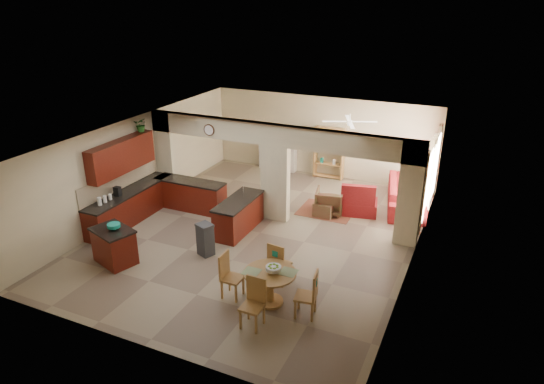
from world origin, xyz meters
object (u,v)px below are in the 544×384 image
at_px(kitchen_island, 114,246).
at_px(dining_table, 270,282).
at_px(sofa, 407,195).
at_px(armchair, 329,201).

xyz_separation_m(kitchen_island, dining_table, (4.11, 0.03, 0.06)).
bearing_deg(kitchen_island, sofa, 65.17).
relative_size(sofa, armchair, 3.36).
bearing_deg(kitchen_island, dining_table, 18.78).
relative_size(dining_table, sofa, 0.41).
bearing_deg(armchair, sofa, -157.34).
bearing_deg(armchair, kitchen_island, 39.75).
height_order(kitchen_island, armchair, kitchen_island).
distance_m(sofa, armchair, 2.42).
height_order(kitchen_island, sofa, kitchen_island).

